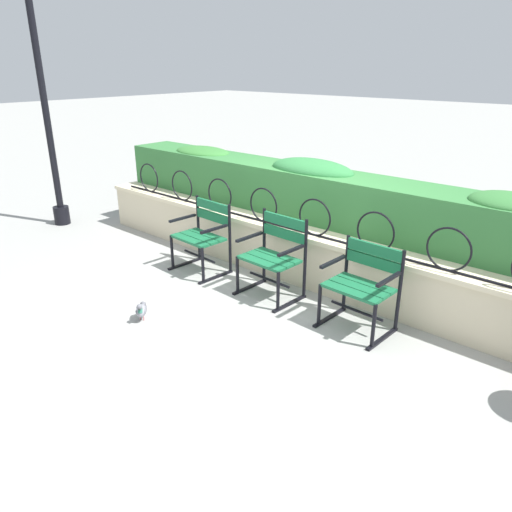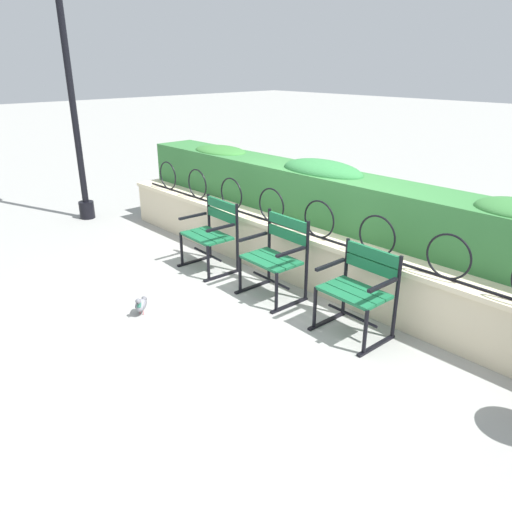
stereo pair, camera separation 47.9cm
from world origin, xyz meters
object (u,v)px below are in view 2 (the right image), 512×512
object	(u,v)px
park_chair_centre	(276,255)
park_chair_right	(359,288)
pigeon_near_chairs	(141,304)
lamppost	(72,100)
park_chair_left	(212,232)

from	to	relation	value
park_chair_centre	park_chair_right	xyz separation A→B (m)	(1.08, 0.01, -0.02)
pigeon_near_chairs	lamppost	distance (m)	4.09
lamppost	park_chair_centre	bearing A→B (deg)	3.82
park_chair_left	park_chair_right	xyz separation A→B (m)	(2.17, 0.04, -0.01)
park_chair_left	lamppost	size ratio (longest dim) A/B	0.24
park_chair_right	pigeon_near_chairs	xyz separation A→B (m)	(-1.70, -1.34, -0.35)
park_chair_left	lamppost	xyz separation A→B (m)	(-3.07, -0.24, 1.41)
park_chair_right	pigeon_near_chairs	size ratio (longest dim) A/B	3.47
park_chair_right	lamppost	size ratio (longest dim) A/B	0.23
park_chair_right	pigeon_near_chairs	distance (m)	2.19
park_chair_centre	pigeon_near_chairs	world-z (taller)	park_chair_centre
park_chair_left	pigeon_near_chairs	size ratio (longest dim) A/B	3.63
park_chair_right	lamppost	distance (m)	5.43
pigeon_near_chairs	lamppost	bearing A→B (deg)	163.41
park_chair_left	pigeon_near_chairs	bearing A→B (deg)	-70.03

